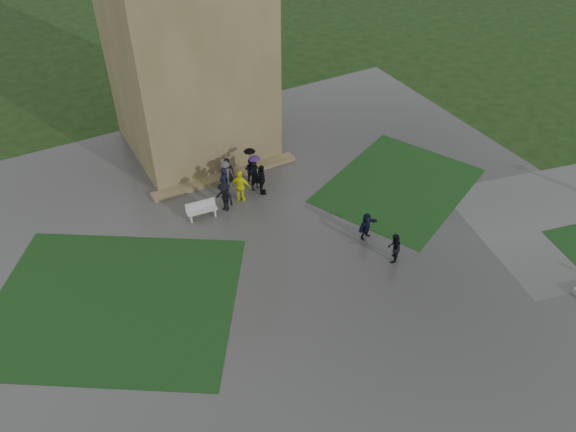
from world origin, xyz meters
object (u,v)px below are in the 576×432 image
pedestrian_mid (366,226)px  bench (202,210)px  pedestrian_near (394,248)px  tower (182,2)px

pedestrian_mid → bench: bearing=124.8°
pedestrian_mid → pedestrian_near: (0.16, -2.09, 0.06)m
tower → pedestrian_near: bearing=-73.9°
pedestrian_near → bench: bearing=-89.6°
tower → pedestrian_mid: (4.15, -12.81, -8.22)m
pedestrian_near → tower: bearing=-115.3°
bench → pedestrian_near: size_ratio=1.04×
pedestrian_mid → pedestrian_near: pedestrian_near is taller
bench → pedestrian_near: bearing=-43.0°
bench → pedestrian_near: (6.93, -7.73, 0.32)m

